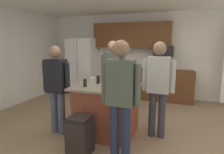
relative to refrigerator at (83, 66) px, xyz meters
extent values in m
plane|color=#937A5B|center=(2.00, -2.38, -0.92)|extent=(7.04, 7.04, 0.00)
cube|color=white|center=(2.00, 0.42, 0.38)|extent=(6.40, 0.10, 2.60)
cube|color=brown|center=(1.60, 0.22, 1.01)|extent=(2.40, 0.35, 0.75)
sphere|color=#4C3823|center=(2.20, 0.03, 1.01)|extent=(0.04, 0.04, 0.04)
cube|color=brown|center=(2.60, 0.10, -0.47)|extent=(1.80, 0.60, 0.90)
sphere|color=#4C3823|center=(3.05, -0.22, -0.47)|extent=(0.04, 0.04, 0.04)
cube|color=white|center=(0.00, 0.02, 0.00)|extent=(0.92, 0.70, 1.84)
cube|color=white|center=(-0.23, -0.35, 0.00)|extent=(0.43, 0.04, 1.76)
cube|color=white|center=(0.23, -0.35, 0.00)|extent=(0.43, 0.04, 1.76)
cylinder|color=#B2B2B7|center=(0.00, -0.38, 0.09)|extent=(0.02, 0.02, 0.35)
cube|color=black|center=(2.60, 0.12, 0.53)|extent=(0.56, 0.40, 0.32)
cube|color=brown|center=(1.86, -2.53, -0.47)|extent=(1.03, 0.82, 0.90)
cube|color=gray|center=(1.86, -2.53, 0.00)|extent=(1.17, 0.96, 0.04)
cylinder|color=#383842|center=(2.68, -2.32, -0.50)|extent=(0.13, 0.13, 0.84)
cylinder|color=#383842|center=(2.85, -2.32, -0.50)|extent=(0.13, 0.13, 0.84)
cube|color=#B7B7B2|center=(2.76, -2.32, 0.24)|extent=(0.38, 0.22, 0.63)
sphere|color=#8C664C|center=(2.76, -2.32, 0.70)|extent=(0.23, 0.23, 0.23)
cylinder|color=#B7B7B2|center=(2.52, -2.32, 0.22)|extent=(0.09, 0.09, 0.57)
cylinder|color=#B7B7B2|center=(3.00, -2.32, 0.22)|extent=(0.09, 0.09, 0.57)
cylinder|color=#4C5166|center=(1.60, -1.72, -0.49)|extent=(0.13, 0.13, 0.85)
cylinder|color=#4C5166|center=(1.77, -1.72, -0.49)|extent=(0.13, 0.13, 0.85)
cube|color=#4C5647|center=(1.69, -1.72, 0.25)|extent=(0.38, 0.22, 0.64)
sphere|color=tan|center=(1.69, -1.72, 0.72)|extent=(0.23, 0.23, 0.23)
cylinder|color=#4C5647|center=(1.45, -1.72, 0.23)|extent=(0.09, 0.09, 0.58)
cylinder|color=#4C5647|center=(1.93, -1.72, 0.23)|extent=(0.09, 0.09, 0.58)
cylinder|color=#232D4C|center=(2.27, -3.24, -0.49)|extent=(0.13, 0.13, 0.86)
cylinder|color=#232D4C|center=(2.44, -3.24, -0.49)|extent=(0.13, 0.13, 0.86)
cube|color=#4C5647|center=(2.35, -3.24, 0.26)|extent=(0.38, 0.22, 0.64)
sphere|color=#8C664C|center=(2.35, -3.24, 0.72)|extent=(0.23, 0.23, 0.23)
cylinder|color=#4C5647|center=(2.11, -3.24, 0.24)|extent=(0.09, 0.09, 0.58)
cylinder|color=#4C5647|center=(2.59, -3.24, 0.24)|extent=(0.09, 0.09, 0.58)
cylinder|color=#4C5166|center=(0.89, -2.82, -0.51)|extent=(0.13, 0.13, 0.81)
cylinder|color=#4C5166|center=(1.06, -2.82, -0.51)|extent=(0.13, 0.13, 0.81)
cube|color=black|center=(0.98, -2.82, 0.20)|extent=(0.38, 0.22, 0.61)
sphere|color=#8C664C|center=(0.98, -2.82, 0.64)|extent=(0.22, 0.22, 0.22)
cylinder|color=black|center=(0.74, -2.82, 0.18)|extent=(0.09, 0.09, 0.55)
cylinder|color=black|center=(1.22, -2.82, 0.18)|extent=(0.09, 0.09, 0.55)
cylinder|color=black|center=(2.29, -2.58, 0.10)|extent=(0.06, 0.06, 0.15)
cylinder|color=black|center=(1.65, -2.42, 0.10)|extent=(0.07, 0.07, 0.15)
cylinder|color=white|center=(1.52, -2.40, 0.07)|extent=(0.09, 0.09, 0.11)
torus|color=white|center=(1.58, -2.40, 0.08)|extent=(0.06, 0.01, 0.06)
cylinder|color=black|center=(1.53, -2.74, 0.09)|extent=(0.06, 0.06, 0.14)
cylinder|color=black|center=(2.16, -2.79, 0.09)|extent=(0.07, 0.07, 0.13)
cylinder|color=black|center=(2.04, -2.79, 0.10)|extent=(0.06, 0.06, 0.15)
cube|color=#B7B7BC|center=(1.96, -2.49, 0.03)|extent=(0.44, 0.30, 0.02)
cube|color=#A8A8AD|center=(1.96, -2.49, 0.05)|extent=(0.44, 0.30, 0.02)
cube|color=black|center=(1.72, -3.30, -0.64)|extent=(0.34, 0.34, 0.55)
cube|color=black|center=(1.72, -3.30, -0.34)|extent=(0.32, 0.32, 0.06)
camera|label=1|loc=(3.14, -5.75, 0.82)|focal=31.15mm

